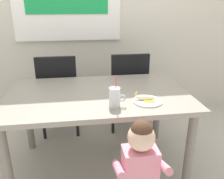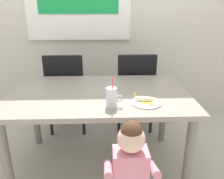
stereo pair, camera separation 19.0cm
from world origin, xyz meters
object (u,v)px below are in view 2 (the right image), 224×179
at_px(dining_chair_left, 67,89).
at_px(dining_table, 99,102).
at_px(milk_cup, 112,99).
at_px(toddler_standing, 130,166).
at_px(dining_chair_right, 135,88).
at_px(peeled_banana, 145,99).
at_px(snack_plate, 146,103).

bearing_deg(dining_chair_left, dining_table, 120.15).
bearing_deg(dining_chair_left, milk_cup, 116.83).
bearing_deg(toddler_standing, dining_chair_left, 113.64).
distance_m(dining_chair_left, dining_chair_right, 0.80).
distance_m(dining_table, peeled_banana, 0.45).
xyz_separation_m(dining_table, dining_chair_left, (-0.39, 0.67, -0.12)).
relative_size(dining_chair_right, toddler_standing, 1.15).
bearing_deg(dining_chair_right, toddler_standing, 81.47).
distance_m(toddler_standing, milk_cup, 0.50).
bearing_deg(milk_cup, dining_chair_right, 72.55).
relative_size(dining_chair_left, milk_cup, 3.83).
bearing_deg(dining_chair_left, snack_plate, 129.54).
height_order(dining_table, milk_cup, milk_cup).
height_order(dining_chair_left, peeled_banana, dining_chair_left).
bearing_deg(snack_plate, milk_cup, -168.81).
xyz_separation_m(dining_chair_right, peeled_banana, (-0.05, -0.91, 0.25)).
height_order(snack_plate, peeled_banana, peeled_banana).
relative_size(dining_chair_left, toddler_standing, 1.15).
xyz_separation_m(dining_chair_right, milk_cup, (-0.31, -0.98, 0.28)).
height_order(dining_table, peeled_banana, peeled_banana).
height_order(toddler_standing, peeled_banana, same).
height_order(dining_chair_left, milk_cup, milk_cup).
xyz_separation_m(dining_chair_right, snack_plate, (-0.04, -0.92, 0.22)).
distance_m(dining_table, milk_cup, 0.36).
distance_m(dining_table, dining_chair_left, 0.78).
xyz_separation_m(dining_chair_left, dining_chair_right, (0.80, 0.00, 0.00)).
distance_m(toddler_standing, peeled_banana, 0.54).
height_order(dining_chair_right, snack_plate, dining_chair_right).
xyz_separation_m(dining_chair_right, toddler_standing, (-0.20, -1.36, -0.02)).
height_order(dining_chair_right, peeled_banana, dining_chair_right).
height_order(toddler_standing, milk_cup, milk_cup).
bearing_deg(snack_plate, dining_chair_right, 87.55).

